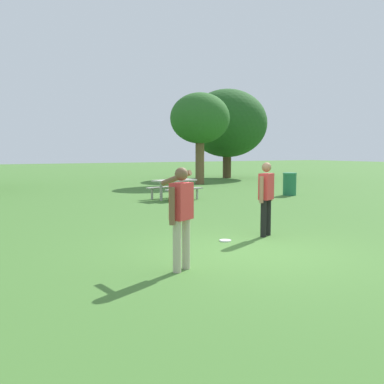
% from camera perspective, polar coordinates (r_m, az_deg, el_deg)
% --- Properties ---
extents(ground_plane, '(120.00, 120.00, 0.00)m').
position_cam_1_polar(ground_plane, '(8.56, 7.49, -7.60)').
color(ground_plane, '#447530').
extents(person_thrower, '(0.55, 0.83, 1.64)m').
position_cam_1_polar(person_thrower, '(7.08, -1.43, -2.36)').
color(person_thrower, '#B7AD93').
rests_on(person_thrower, ground).
extents(person_catcher, '(0.55, 0.37, 1.64)m').
position_cam_1_polar(person_catcher, '(10.07, 9.36, -0.26)').
color(person_catcher, black).
rests_on(person_catcher, ground).
extents(frisbee, '(0.25, 0.25, 0.03)m').
position_cam_1_polar(frisbee, '(9.55, 4.23, -6.14)').
color(frisbee, white).
rests_on(frisbee, ground).
extents(picnic_table_near, '(1.97, 1.75, 0.77)m').
position_cam_1_polar(picnic_table_near, '(17.54, -2.22, 0.90)').
color(picnic_table_near, '#B2ADA3').
rests_on(picnic_table_near, ground).
extents(trash_can_beside_table, '(0.59, 0.59, 0.96)m').
position_cam_1_polar(trash_can_beside_table, '(19.55, 12.25, 1.00)').
color(trash_can_beside_table, '#237047').
rests_on(trash_can_beside_table, ground).
extents(tree_back_left, '(3.34, 3.34, 5.12)m').
position_cam_1_polar(tree_back_left, '(25.51, 1.01, 9.22)').
color(tree_back_left, brown).
rests_on(tree_back_left, ground).
extents(tree_back_right, '(5.47, 5.47, 6.09)m').
position_cam_1_polar(tree_back_right, '(31.42, 4.48, 8.64)').
color(tree_back_right, '#4C3823').
rests_on(tree_back_right, ground).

